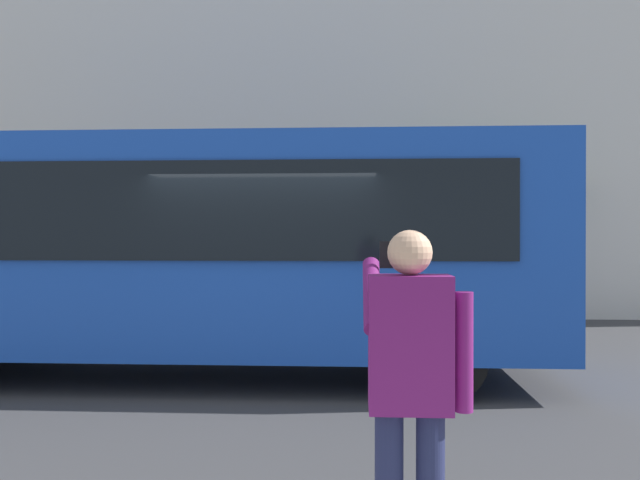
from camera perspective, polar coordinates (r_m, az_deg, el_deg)
ground_plane at (r=7.95m, az=-4.40°, el=-12.88°), size 60.00×60.00×0.00m
building_facade_far at (r=15.09m, az=-0.77°, el=16.39°), size 28.00×1.55×12.00m
red_bus at (r=8.37m, az=-11.15°, el=-0.58°), size 9.05×2.54×3.08m
pedestrian_photographer at (r=3.18m, az=8.15°, el=-11.97°), size 0.53×0.52×1.70m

